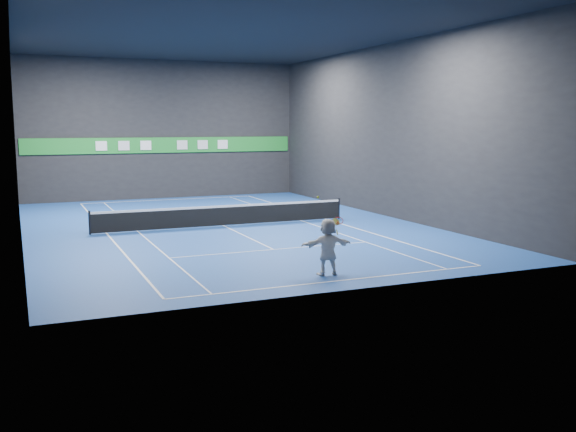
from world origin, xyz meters
name	(u,v)px	position (x,y,z in m)	size (l,w,h in m)	color
ground	(224,226)	(0.00, 0.00, 0.00)	(26.00, 26.00, 0.00)	#1B4497
ceiling	(221,33)	(0.00, 0.00, 9.00)	(26.00, 26.00, 0.00)	black
wall_back	(163,130)	(0.00, 13.00, 4.50)	(18.00, 0.10, 9.00)	black
wall_front	(359,136)	(0.00, -13.00, 4.50)	(18.00, 0.10, 9.00)	black
wall_left	(16,133)	(-9.00, 0.00, 4.50)	(0.10, 26.00, 9.00)	black
wall_right	(387,131)	(9.00, 0.00, 4.50)	(0.10, 26.00, 9.00)	black
baseline_near	(339,281)	(0.00, -11.89, 0.00)	(10.98, 0.08, 0.01)	white
baseline_far	(169,200)	(0.00, 11.89, 0.00)	(10.98, 0.08, 0.01)	white
sideline_doubles_left	(107,233)	(-5.49, 0.00, 0.00)	(0.08, 23.78, 0.01)	white
sideline_doubles_right	(326,219)	(5.49, 0.00, 0.00)	(0.08, 23.78, 0.01)	white
sideline_singles_left	(138,231)	(-4.11, 0.00, 0.00)	(0.06, 23.78, 0.01)	white
sideline_singles_right	(302,221)	(4.11, 0.00, 0.00)	(0.06, 23.78, 0.01)	white
service_line_near	(274,249)	(0.00, -6.40, 0.00)	(8.23, 0.06, 0.01)	white
service_line_far	(190,210)	(0.00, 6.40, 0.00)	(8.23, 0.06, 0.01)	white
center_service_line	(224,226)	(0.00, 0.00, 0.00)	(0.06, 12.80, 0.01)	white
player	(328,247)	(0.03, -11.03, 0.92)	(1.71, 0.54, 1.84)	silver
tennis_ball	(318,197)	(-0.23, -10.82, 2.52)	(0.07, 0.07, 0.07)	#D4F829
tennis_net	(224,215)	(0.00, 0.00, 0.54)	(12.50, 0.10, 1.07)	black
sponsor_banner	(164,145)	(0.00, 12.93, 3.50)	(17.64, 0.11, 1.00)	#1E8C2E
tennis_racket	(338,222)	(0.42, -10.98, 1.70)	(0.48, 0.33, 0.64)	red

